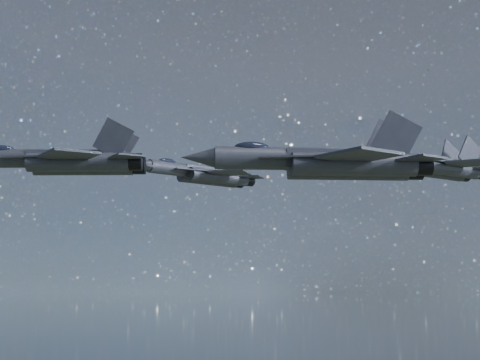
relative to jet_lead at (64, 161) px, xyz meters
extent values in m
cylinder|color=#2B2D36|center=(-4.32, 1.37, 0.24)|extent=(8.10, 4.01, 1.68)
ellipsoid|color=black|center=(-5.55, 1.76, 1.05)|extent=(2.79, 1.85, 0.83)
cube|color=#2B2D36|center=(1.02, -0.32, 0.19)|extent=(8.91, 4.21, 1.40)
cylinder|color=#2B2D36|center=(1.10, -1.48, -0.30)|extent=(9.13, 4.34, 1.68)
cylinder|color=#2B2D36|center=(1.76, 0.57, -0.30)|extent=(9.13, 4.34, 1.68)
cylinder|color=black|center=(5.83, -2.98, -0.30)|extent=(1.80, 1.90, 1.55)
cylinder|color=black|center=(6.48, -0.93, -0.30)|extent=(1.80, 1.90, 1.55)
cube|color=#2B2D36|center=(-2.91, -0.60, 0.11)|extent=(5.48, 3.72, 0.13)
cube|color=#2B2D36|center=(-2.03, 2.17, 0.11)|extent=(5.70, 1.82, 0.13)
cube|color=#2B2D36|center=(0.12, -3.88, -0.08)|extent=(5.11, 5.50, 0.22)
cube|color=#2B2D36|center=(2.33, 3.10, -0.08)|extent=(6.18, 6.12, 0.22)
cube|color=#2B2D36|center=(4.99, -4.18, -0.08)|extent=(3.00, 3.16, 0.16)
cube|color=#2B2D36|center=(6.49, 0.54, -0.08)|extent=(3.66, 3.64, 0.16)
cube|color=#2B2D36|center=(4.00, -2.68, 1.75)|extent=(3.53, 1.58, 3.83)
cube|color=#2B2D36|center=(4.81, -0.12, 1.75)|extent=(3.70, 1.01, 3.83)
cylinder|color=#2B2D36|center=(12.37, 10.47, 1.36)|extent=(6.78, 4.05, 1.43)
cone|color=#2B2D36|center=(8.35, 8.69, 1.36)|extent=(2.53, 2.06, 1.28)
ellipsoid|color=black|center=(11.37, 10.02, 2.05)|extent=(2.38, 1.76, 0.71)
cube|color=#2B2D36|center=(16.73, 12.39, 1.31)|extent=(7.43, 4.29, 1.19)
cylinder|color=#2B2D36|center=(17.43, 11.70, 0.90)|extent=(7.62, 4.42, 1.43)
cylinder|color=#2B2D36|center=(16.69, 13.38, 0.90)|extent=(7.62, 4.42, 1.43)
cylinder|color=black|center=(21.29, 13.40, 0.90)|extent=(1.62, 1.69, 1.32)
cylinder|color=black|center=(20.55, 15.08, 0.90)|extent=(1.62, 1.69, 1.32)
cube|color=#2B2D36|center=(14.38, 10.00, 1.25)|extent=(4.87, 2.04, 0.11)
cube|color=#2B2D36|center=(13.38, 12.26, 1.25)|extent=(4.49, 3.55, 0.11)
cube|color=#2B2D36|center=(18.15, 9.62, 1.08)|extent=(5.21, 5.09, 0.18)
cube|color=#2B2D36|center=(15.64, 15.31, 1.08)|extent=(4.01, 4.39, 0.18)
cube|color=#2B2D36|center=(21.43, 12.16, 1.08)|extent=(3.09, 3.05, 0.14)
cube|color=#2B2D36|center=(19.73, 16.02, 1.08)|extent=(2.34, 2.50, 0.14)
cube|color=#2B2D36|center=(19.96, 12.56, 2.64)|extent=(3.06, 1.18, 3.26)
cube|color=#2B2D36|center=(19.03, 14.66, 2.64)|extent=(2.87, 1.65, 3.26)
cylinder|color=#2B2D36|center=(11.81, -22.63, -2.86)|extent=(7.42, 3.03, 1.53)
cone|color=#2B2D36|center=(7.20, -21.64, -2.86)|extent=(2.59, 1.84, 1.37)
ellipsoid|color=black|center=(10.66, -22.38, -2.13)|extent=(2.50, 1.50, 0.76)
cube|color=#2B2D36|center=(16.80, -23.70, -2.91)|extent=(8.18, 3.13, 1.28)
cylinder|color=#2B2D36|center=(16.97, -24.75, -3.35)|extent=(8.38, 3.23, 1.53)
cylinder|color=#2B2D36|center=(17.39, -22.83, -3.35)|extent=(8.38, 3.23, 1.53)
cylinder|color=black|center=(21.39, -25.70, -3.35)|extent=(1.54, 1.65, 1.41)
cylinder|color=black|center=(21.80, -23.78, -3.35)|extent=(1.54, 1.65, 1.41)
cube|color=#2B2D36|center=(13.26, -24.30, -2.98)|extent=(5.12, 3.00, 0.12)
cube|color=#2B2D36|center=(13.81, -21.71, -2.98)|extent=(5.12, 1.18, 0.12)
cube|color=#2B2D36|center=(16.29, -27.01, -3.16)|extent=(4.94, 5.24, 0.20)
cube|color=#2B2D36|center=(17.69, -20.48, -3.16)|extent=(5.62, 5.63, 0.20)
cube|color=#2B2D36|center=(20.73, -26.86, -3.16)|extent=(2.90, 3.03, 0.15)
cube|color=#2B2D36|center=(21.69, -22.45, -3.16)|extent=(3.32, 3.33, 0.15)
cube|color=#2B2D36|center=(19.70, -25.58, -1.49)|extent=(3.31, 1.14, 3.49)
cube|color=#2B2D36|center=(20.22, -23.19, -1.49)|extent=(3.41, 0.62, 3.49)
cylinder|color=#2B2D36|center=(27.77, -11.81, -0.43)|extent=(6.43, 3.55, 1.34)
cone|color=#2B2D36|center=(23.91, -13.29, -0.43)|extent=(2.36, 1.87, 1.21)
ellipsoid|color=black|center=(26.81, -12.18, 0.21)|extent=(2.24, 1.58, 0.66)
cube|color=#2B2D36|center=(31.96, -10.20, -0.48)|extent=(7.06, 3.74, 1.12)
cylinder|color=#2B2D36|center=(32.59, -10.88, -0.87)|extent=(7.24, 3.85, 1.34)
cylinder|color=#2B2D36|center=(31.97, -9.27, -0.87)|extent=(7.24, 3.85, 1.34)
cylinder|color=black|center=(36.29, -9.45, -0.87)|extent=(1.49, 1.56, 1.24)
cylinder|color=black|center=(35.67, -7.84, -0.87)|extent=(1.49, 1.56, 1.24)
cube|color=#2B2D36|center=(29.64, -12.33, -0.54)|extent=(4.58, 1.72, 0.10)
cube|color=#2B2D36|center=(28.80, -10.16, -0.54)|extent=(4.30, 3.18, 0.10)
cube|color=#2B2D36|center=(33.17, -12.87, -0.69)|extent=(4.93, 4.84, 0.17)
cube|color=#2B2D36|center=(31.06, -7.40, -0.69)|extent=(3.92, 4.26, 0.17)
cube|color=#2B2D36|center=(34.94, -6.92, -0.69)|extent=(2.29, 2.44, 0.13)
cube|color=#2B2D36|center=(35.00, -10.18, 0.77)|extent=(2.92, 0.98, 3.07)
cube|color=#2B2D36|center=(34.22, -8.17, 0.77)|extent=(2.76, 1.43, 3.07)
camera|label=1|loc=(-4.90, -72.45, -11.71)|focal=60.00mm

